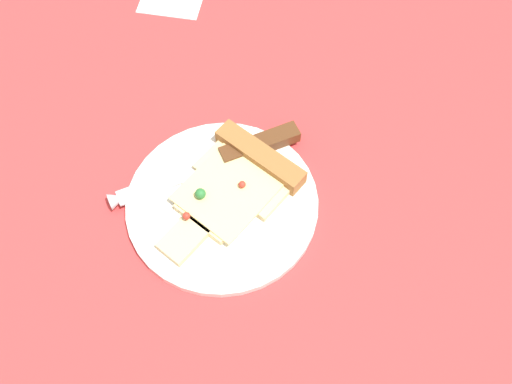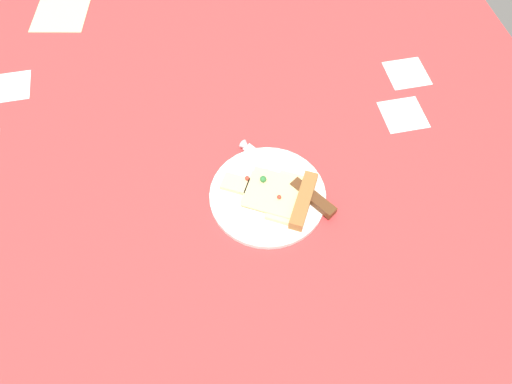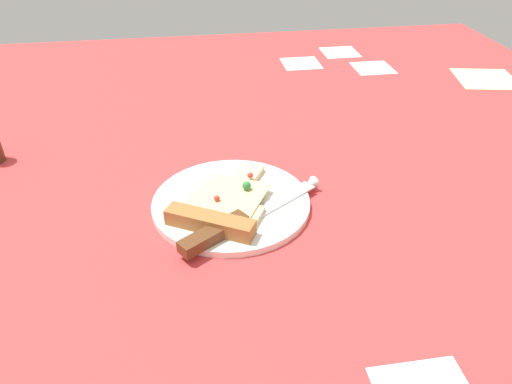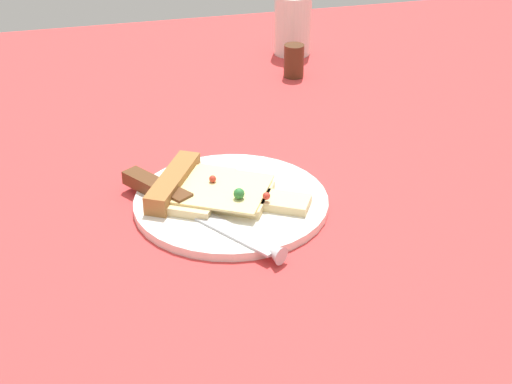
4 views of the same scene
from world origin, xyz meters
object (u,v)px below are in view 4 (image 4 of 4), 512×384
at_px(pizza_slice, 209,190).
at_px(drinking_glass, 293,25).
at_px(knife, 184,204).
at_px(plate, 231,203).
at_px(pepper_shaker, 294,61).

relative_size(pizza_slice, drinking_glass, 1.89).
height_order(knife, drinking_glass, drinking_glass).
distance_m(plate, pizza_slice, 0.03).
height_order(plate, pepper_shaker, pepper_shaker).
distance_m(pizza_slice, pepper_shaker, 0.41).
height_order(drinking_glass, pepper_shaker, drinking_glass).
bearing_deg(knife, plate, 154.27).
height_order(plate, knife, knife).
xyz_separation_m(pizza_slice, pepper_shaker, (-0.21, -0.36, 0.01)).
relative_size(plate, knife, 1.06).
bearing_deg(pepper_shaker, pizza_slice, 59.87).
bearing_deg(pizza_slice, plate, 90.37).
bearing_deg(knife, drinking_glass, -152.71).
xyz_separation_m(pizza_slice, knife, (0.03, 0.02, -0.00)).
distance_m(plate, knife, 0.06).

